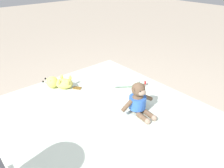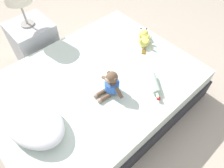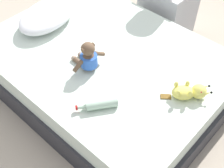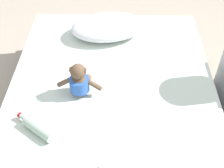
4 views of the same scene
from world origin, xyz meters
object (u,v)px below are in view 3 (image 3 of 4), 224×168
object	(u,v)px
glass_bottle	(101,104)
nightstand	(167,10)
plush_yellow_creature	(190,92)
bed	(105,71)
plush_monkey	(88,58)
pillow	(47,15)

from	to	relation	value
glass_bottle	nightstand	xyz separation A→B (m)	(1.39, 0.44, -0.18)
plush_yellow_creature	glass_bottle	size ratio (longest dim) A/B	1.11
bed	plush_monkey	size ratio (longest dim) A/B	6.51
bed	nightstand	bearing A→B (deg)	5.34
glass_bottle	plush_monkey	bearing A→B (deg)	57.53
plush_monkey	pillow	bearing A→B (deg)	76.51
plush_yellow_creature	nightstand	size ratio (longest dim) A/B	0.54
plush_monkey	glass_bottle	world-z (taller)	plush_monkey
plush_monkey	glass_bottle	size ratio (longest dim) A/B	1.16
bed	nightstand	xyz separation A→B (m)	(0.98, 0.09, 0.06)
plush_monkey	plush_yellow_creature	size ratio (longest dim) A/B	1.05
nightstand	bed	bearing A→B (deg)	-174.66
plush_monkey	glass_bottle	xyz separation A→B (m)	(-0.20, -0.32, -0.06)
bed	plush_yellow_creature	distance (m)	0.76
glass_bottle	plush_yellow_creature	bearing A→B (deg)	-38.66
plush_monkey	glass_bottle	bearing A→B (deg)	-122.47
plush_monkey	nightstand	bearing A→B (deg)	5.76
pillow	bed	bearing A→B (deg)	-85.58
bed	glass_bottle	size ratio (longest dim) A/B	7.57
pillow	plush_monkey	bearing A→B (deg)	-103.49
pillow	plush_yellow_creature	world-z (taller)	pillow
pillow	glass_bottle	world-z (taller)	pillow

